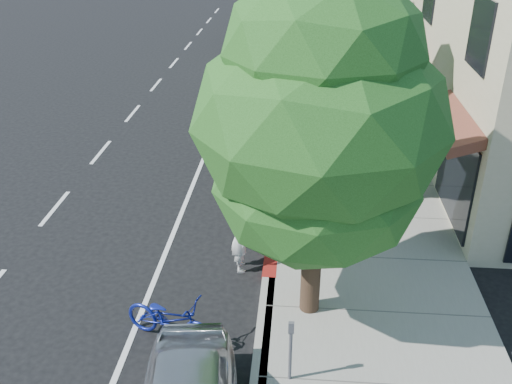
# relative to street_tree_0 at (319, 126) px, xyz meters

# --- Properties ---
(ground) EXTENTS (120.00, 120.00, 0.00)m
(ground) POSITION_rel_street_tree_0_xyz_m (-0.90, 2.00, -4.16)
(ground) COLOR black
(ground) RESTS_ON ground
(sidewalk) EXTENTS (4.60, 56.00, 0.15)m
(sidewalk) POSITION_rel_street_tree_0_xyz_m (1.40, 10.00, -4.08)
(sidewalk) COLOR gray
(sidewalk) RESTS_ON ground
(curb) EXTENTS (0.30, 56.00, 0.15)m
(curb) POSITION_rel_street_tree_0_xyz_m (-0.90, 10.00, -4.08)
(curb) COLOR #9E998E
(curb) RESTS_ON ground
(curb_red_segment) EXTENTS (0.32, 4.00, 0.15)m
(curb_red_segment) POSITION_rel_street_tree_0_xyz_m (-0.90, 3.00, -4.08)
(curb_red_segment) COLOR maroon
(curb_red_segment) RESTS_ON ground
(street_tree_0) EXTENTS (4.59, 4.59, 6.87)m
(street_tree_0) POSITION_rel_street_tree_0_xyz_m (0.00, 0.00, 0.00)
(street_tree_0) COLOR black
(street_tree_0) RESTS_ON ground
(street_tree_1) EXTENTS (4.55, 4.55, 7.05)m
(street_tree_1) POSITION_rel_street_tree_0_xyz_m (0.00, 6.00, 0.14)
(street_tree_1) COLOR black
(street_tree_1) RESTS_ON ground
(cyclist) EXTENTS (0.54, 0.69, 1.70)m
(cyclist) POSITION_rel_street_tree_0_xyz_m (-1.60, 1.53, -3.31)
(cyclist) COLOR silver
(cyclist) RESTS_ON ground
(bicycle) EXTENTS (2.05, 1.29, 1.02)m
(bicycle) POSITION_rel_street_tree_0_xyz_m (-2.70, -1.00, -3.65)
(bicycle) COLOR navy
(bicycle) RESTS_ON ground
(silver_suv) EXTENTS (2.88, 5.78, 1.57)m
(silver_suv) POSITION_rel_street_tree_0_xyz_m (-1.40, 9.43, -3.37)
(silver_suv) COLOR #B3B3B8
(silver_suv) RESTS_ON ground
(dark_sedan) EXTENTS (1.85, 4.41, 1.42)m
(dark_sedan) POSITION_rel_street_tree_0_xyz_m (-1.69, 12.02, -3.45)
(dark_sedan) COLOR black
(dark_sedan) RESTS_ON ground
(white_pickup) EXTENTS (2.64, 5.32, 1.48)m
(white_pickup) POSITION_rel_street_tree_0_xyz_m (-2.66, 18.45, -3.42)
(white_pickup) COLOR white
(white_pickup) RESTS_ON ground
(dark_suv_far) EXTENTS (2.16, 5.36, 1.83)m
(dark_suv_far) POSITION_rel_street_tree_0_xyz_m (-1.96, 26.47, -3.24)
(dark_suv_far) COLOR black
(dark_suv_far) RESTS_ON ground
(pedestrian) EXTENTS (1.06, 0.94, 1.83)m
(pedestrian) POSITION_rel_street_tree_0_xyz_m (0.29, 13.38, -3.09)
(pedestrian) COLOR black
(pedestrian) RESTS_ON sidewalk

